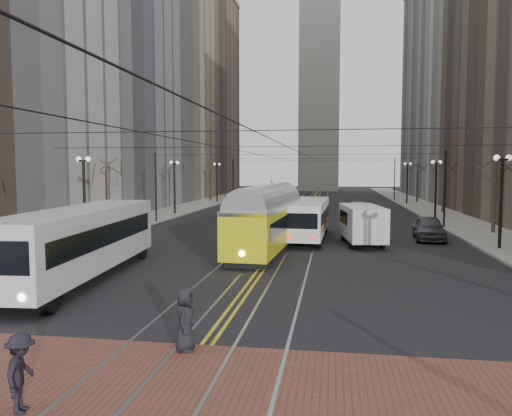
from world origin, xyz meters
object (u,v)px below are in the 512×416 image
(sedan_silver, at_px, (359,209))
(streetcar, at_px, (267,225))
(rear_bus, at_px, (309,220))
(cargo_van, at_px, (362,225))
(pedestrian_a, at_px, (185,319))
(transit_bus, at_px, (81,244))
(clock_tower, at_px, (320,32))
(pedestrian_d, at_px, (21,373))
(sedan_grey, at_px, (429,228))

(sedan_silver, bearing_deg, streetcar, -104.94)
(rear_bus, distance_m, sedan_silver, 19.98)
(cargo_van, relative_size, pedestrian_a, 3.35)
(transit_bus, bearing_deg, sedan_silver, 63.27)
(rear_bus, bearing_deg, streetcar, -111.66)
(clock_tower, height_order, sedan_silver, clock_tower)
(cargo_van, xyz_separation_m, pedestrian_d, (-8.19, -24.41, -0.45))
(cargo_van, bearing_deg, sedan_grey, 24.57)
(rear_bus, xyz_separation_m, cargo_van, (3.62, -2.13, -0.09))
(rear_bus, bearing_deg, pedestrian_a, -93.70)
(clock_tower, bearing_deg, sedan_grey, -82.72)
(transit_bus, height_order, streetcar, transit_bus)
(clock_tower, height_order, rear_bus, clock_tower)
(cargo_van, bearing_deg, rear_bus, 142.02)
(clock_tower, distance_m, transit_bus, 101.94)
(cargo_van, relative_size, pedestrian_d, 3.51)
(sedan_grey, bearing_deg, pedestrian_a, -110.31)
(pedestrian_a, bearing_deg, sedan_grey, -27.36)
(rear_bus, bearing_deg, transit_bus, -120.77)
(transit_bus, bearing_deg, pedestrian_d, -71.62)
(rear_bus, relative_size, cargo_van, 1.81)
(transit_bus, height_order, sedan_silver, transit_bus)
(clock_tower, bearing_deg, pedestrian_d, -91.48)
(transit_bus, xyz_separation_m, sedan_silver, (13.97, 34.27, -0.92))
(streetcar, bearing_deg, cargo_van, 30.85)
(transit_bus, relative_size, sedan_silver, 3.06)
(pedestrian_a, bearing_deg, sedan_silver, -11.94)
(clock_tower, xyz_separation_m, transit_bus, (-7.74, -95.67, -34.34))
(pedestrian_a, distance_m, pedestrian_d, 4.54)
(streetcar, height_order, pedestrian_d, streetcar)
(sedan_grey, distance_m, pedestrian_a, 25.82)
(clock_tower, distance_m, streetcar, 92.72)
(streetcar, height_order, sedan_silver, streetcar)
(pedestrian_a, bearing_deg, streetcar, -2.80)
(cargo_van, distance_m, sedan_grey, 5.68)
(pedestrian_a, height_order, pedestrian_d, pedestrian_a)
(sedan_grey, relative_size, pedestrian_a, 2.86)
(clock_tower, xyz_separation_m, cargo_van, (5.42, -83.00, -34.67))
(clock_tower, height_order, pedestrian_d, clock_tower)
(transit_bus, bearing_deg, clock_tower, 80.83)
(clock_tower, bearing_deg, pedestrian_a, -90.26)
(streetcar, distance_m, sedan_silver, 25.63)
(sedan_grey, xyz_separation_m, pedestrian_d, (-13.00, -27.42, -0.01))
(streetcar, bearing_deg, sedan_silver, 77.92)
(transit_bus, bearing_deg, cargo_van, 39.36)
(sedan_silver, relative_size, pedestrian_d, 2.54)
(streetcar, xyz_separation_m, pedestrian_d, (-2.27, -21.30, -0.73))
(rear_bus, distance_m, pedestrian_d, 26.94)
(pedestrian_d, bearing_deg, clock_tower, -15.30)
(rear_bus, bearing_deg, sedan_grey, 7.95)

